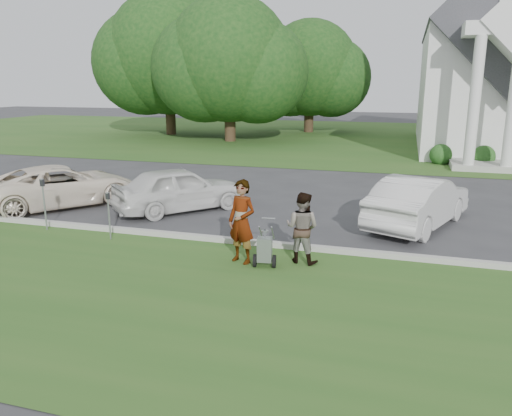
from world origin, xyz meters
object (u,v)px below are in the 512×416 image
at_px(tree_left, 229,65).
at_px(car_a, 62,186).
at_px(striping_cart, 265,250).
at_px(tree_back, 310,73).
at_px(car_d, 419,201).
at_px(person_left, 242,222).
at_px(car_b, 180,189).
at_px(parking_meter_far, 44,198).
at_px(tree_far, 168,59).
at_px(parking_meter_near, 109,210).
at_px(person_right, 302,228).
at_px(church, 504,49).

height_order(tree_left, car_a, tree_left).
bearing_deg(striping_cart, tree_back, 89.33).
bearing_deg(car_d, tree_left, -35.15).
relative_size(person_left, car_b, 0.46).
bearing_deg(car_b, person_left, 172.24).
bearing_deg(striping_cart, car_d, 43.34).
relative_size(tree_back, car_b, 2.29).
distance_m(tree_left, car_b, 19.89).
height_order(striping_cart, parking_meter_far, parking_meter_far).
bearing_deg(tree_back, person_left, -81.88).
distance_m(tree_far, parking_meter_near, 27.63).
distance_m(person_right, parking_meter_far, 7.33).
relative_size(tree_left, striping_cart, 10.18).
height_order(parking_meter_near, car_b, car_b).
bearing_deg(tree_far, church, -4.66).
bearing_deg(car_b, car_d, -135.93).
height_order(tree_far, tree_back, tree_far).
relative_size(parking_meter_far, car_b, 0.35).
height_order(tree_far, person_right, tree_far).
bearing_deg(tree_left, person_left, -69.72).
height_order(person_left, person_right, person_left).
relative_size(striping_cart, parking_meter_far, 0.71).
bearing_deg(car_a, church, -91.16).
relative_size(tree_back, person_right, 5.90).
height_order(church, car_d, church).
height_order(car_a, car_d, car_d).
height_order(striping_cart, parking_meter_near, parking_meter_near).
bearing_deg(tree_back, tree_left, -116.57).
xyz_separation_m(tree_back, car_d, (8.25, -26.41, -4.00)).
xyz_separation_m(person_left, car_a, (-7.41, 3.42, -0.27)).
relative_size(car_b, car_d, 0.95).
bearing_deg(person_right, tree_back, -67.87).
distance_m(church, tree_left, 17.07).
relative_size(person_left, parking_meter_far, 1.31).
distance_m(church, parking_meter_far, 27.68).
xyz_separation_m(person_left, car_d, (3.88, 4.26, -0.23)).
bearing_deg(church, parking_meter_near, -118.26).
distance_m(person_left, parking_meter_near, 3.88).
distance_m(person_right, car_a, 9.22).
bearing_deg(church, striping_cart, -108.60).
relative_size(person_right, car_a, 0.33).
bearing_deg(tree_far, tree_back, 26.56).
xyz_separation_m(striping_cart, car_b, (-3.97, 4.07, 0.32)).
xyz_separation_m(tree_left, person_right, (9.68, -22.28, -4.29)).
height_order(person_left, car_b, person_left).
xyz_separation_m(church, car_a, (-16.04, -20.38, -5.26)).
bearing_deg(person_right, parking_meter_far, 7.94).
height_order(person_right, car_d, person_right).
bearing_deg(striping_cart, car_a, 146.17).
relative_size(tree_left, person_right, 6.52).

